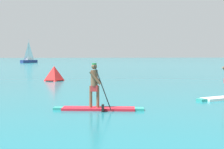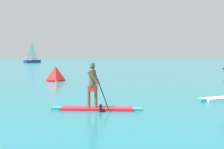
{
  "view_description": "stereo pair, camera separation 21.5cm",
  "coord_description": "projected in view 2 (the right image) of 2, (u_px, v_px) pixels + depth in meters",
  "views": [
    {
      "loc": [
        -10.3,
        -9.04,
        2.04
      ],
      "look_at": [
        -7.49,
        7.47,
        0.96
      ],
      "focal_mm": 48.46,
      "sensor_mm": 36.0,
      "label": 1
    },
    {
      "loc": [
        -10.09,
        -9.07,
        2.04
      ],
      "look_at": [
        -7.49,
        7.47,
        0.96
      ],
      "focal_mm": 48.46,
      "sensor_mm": 36.0,
      "label": 2
    }
  ],
  "objects": [
    {
      "name": "paddleboarder_near_left",
      "position": [
        96.0,
        99.0,
        11.23
      ],
      "size": [
        3.38,
        1.17,
        1.8
      ],
      "rotation": [
        0.0,
        0.0,
        -0.22
      ],
      "color": "red",
      "rests_on": "ground"
    },
    {
      "name": "race_marker_buoy",
      "position": [
        55.0,
        74.0,
        23.98
      ],
      "size": [
        1.42,
        1.42,
        1.18
      ],
      "color": "red",
      "rests_on": "ground"
    },
    {
      "name": "sailboat_left_horizon",
      "position": [
        32.0,
        59.0,
        80.2
      ],
      "size": [
        4.22,
        4.46,
        6.19
      ],
      "rotation": [
        0.0,
        0.0,
        3.97
      ],
      "color": "navy",
      "rests_on": "ground"
    }
  ]
}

